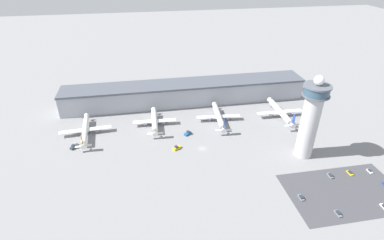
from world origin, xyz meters
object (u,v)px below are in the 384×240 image
object	(u,v)px
control_tower	(311,118)
service_truck_baggage	(177,148)
airplane_gate_delta	(280,112)
airplane_gate_bravo	(155,121)
car_green_van	(330,176)
car_maroon_suv	(370,171)
airplane_gate_alpha	(85,130)
car_white_wagon	(384,207)
car_black_suv	(338,213)
service_truck_catering	(188,133)
car_navy_sedan	(301,198)
car_silver_sedan	(350,173)
service_truck_fuel	(74,147)
airplane_gate_charlie	(219,117)

from	to	relation	value
control_tower	service_truck_baggage	bearing A→B (deg)	165.75
airplane_gate_delta	airplane_gate_bravo	bearing A→B (deg)	177.53
control_tower	car_green_van	size ratio (longest dim) A/B	11.72
car_maroon_suv	control_tower	bearing A→B (deg)	143.44
airplane_gate_alpha	car_white_wagon	xyz separation A→B (m)	(161.76, -99.91, -3.40)
car_maroon_suv	car_black_suv	size ratio (longest dim) A/B	0.85
service_truck_catering	car_navy_sedan	world-z (taller)	service_truck_catering
control_tower	car_green_van	distance (m)	36.04
airplane_gate_delta	car_silver_sedan	world-z (taller)	airplane_gate_delta
service_truck_baggage	car_navy_sedan	bearing A→B (deg)	-43.50
airplane_gate_delta	service_truck_fuel	xyz separation A→B (m)	(-154.38, -15.62, -3.75)
airplane_gate_bravo	airplane_gate_charlie	world-z (taller)	airplane_gate_charlie
service_truck_fuel	service_truck_baggage	bearing A→B (deg)	-11.07
control_tower	airplane_gate_bravo	distance (m)	109.60
car_navy_sedan	service_truck_fuel	bearing A→B (deg)	151.23
airplane_gate_alpha	service_truck_fuel	world-z (taller)	airplane_gate_alpha
car_navy_sedan	airplane_gate_charlie	bearing A→B (deg)	104.75
car_black_suv	car_green_van	size ratio (longest dim) A/B	1.01
car_white_wagon	airplane_gate_bravo	bearing A→B (deg)	137.11
airplane_gate_charlie	car_navy_sedan	size ratio (longest dim) A/B	9.05
airplane_gate_bravo	car_maroon_suv	size ratio (longest dim) A/B	9.36
airplane_gate_bravo	car_maroon_suv	world-z (taller)	airplane_gate_bravo
service_truck_baggage	airplane_gate_alpha	bearing A→B (deg)	154.97
car_black_suv	car_silver_sedan	xyz separation A→B (m)	(25.57, 27.41, 0.03)
airplane_gate_delta	car_maroon_suv	distance (m)	77.01
service_truck_catering	car_navy_sedan	xyz separation A→B (m)	(49.95, -73.38, -0.34)
car_black_suv	car_white_wagon	xyz separation A→B (m)	(26.14, -0.18, 0.02)
airplane_gate_charlie	car_navy_sedan	bearing A→B (deg)	-75.25
control_tower	car_white_wagon	bearing A→B (deg)	-69.11
control_tower	car_white_wagon	world-z (taller)	control_tower
car_maroon_suv	car_black_suv	distance (m)	46.90
car_black_suv	car_green_van	distance (m)	29.92
airplane_gate_charlie	car_navy_sedan	distance (m)	91.38
airplane_gate_alpha	car_black_suv	size ratio (longest dim) A/B	9.38
airplane_gate_alpha	car_silver_sedan	distance (m)	176.71
control_tower	airplane_gate_charlie	distance (m)	71.39
airplane_gate_bravo	service_truck_fuel	xyz separation A→B (m)	(-55.42, -19.89, -2.95)
airplane_gate_bravo	service_truck_catering	world-z (taller)	airplane_gate_bravo
car_maroon_suv	car_white_wagon	world-z (taller)	car_white_wagon
airplane_gate_bravo	car_silver_sedan	world-z (taller)	airplane_gate_bravo
airplane_gate_alpha	service_truck_fuel	bearing A→B (deg)	-109.26
airplane_gate_bravo	car_silver_sedan	distance (m)	135.03
service_truck_fuel	airplane_gate_delta	bearing A→B (deg)	5.78
service_truck_catering	car_navy_sedan	distance (m)	88.77
car_green_van	car_white_wagon	bearing A→B (deg)	-63.57
airplane_gate_bravo	service_truck_catering	distance (m)	28.39
service_truck_catering	service_truck_fuel	xyz separation A→B (m)	(-78.09, -3.07, 0.06)
car_black_suv	service_truck_baggage	bearing A→B (deg)	136.04
car_white_wagon	airplane_gate_delta	bearing A→B (deg)	97.39
car_maroon_suv	car_black_suv	bearing A→B (deg)	-145.07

